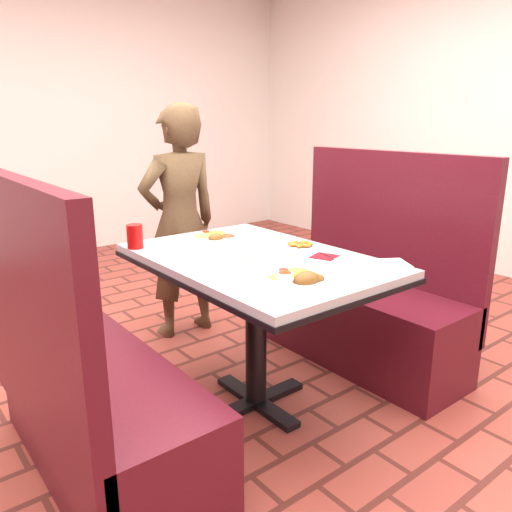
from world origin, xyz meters
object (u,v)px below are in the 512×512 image
object	(u,v)px
booth_bench_left	(89,399)
near_dinner_plate	(299,275)
diner_person	(180,223)
far_dinner_plate	(215,235)
dining_table	(256,276)
booth_bench_right	(366,304)
plantain_plate	(301,246)
red_tumbler	(135,236)

from	to	relation	value
booth_bench_left	near_dinner_plate	bearing A→B (deg)	-29.17
booth_bench_left	diner_person	bearing A→B (deg)	45.30
diner_person	far_dinner_plate	bearing A→B (deg)	78.81
booth_bench_left	near_dinner_plate	world-z (taller)	booth_bench_left
near_dinner_plate	far_dinner_plate	xyz separation A→B (m)	(0.14, 0.77, -0.00)
dining_table	booth_bench_left	xyz separation A→B (m)	(-0.80, 0.00, -0.32)
booth_bench_left	booth_bench_right	distance (m)	1.60
far_dinner_plate	plantain_plate	bearing A→B (deg)	-61.70
diner_person	near_dinner_plate	bearing A→B (deg)	80.27
booth_bench_right	red_tumbler	bearing A→B (deg)	157.93
booth_bench_left	near_dinner_plate	xyz separation A→B (m)	(0.69, -0.39, 0.45)
booth_bench_right	booth_bench_left	bearing A→B (deg)	180.00
plantain_plate	red_tumbler	size ratio (longest dim) A/B	1.63
dining_table	near_dinner_plate	size ratio (longest dim) A/B	4.83
near_dinner_plate	red_tumbler	world-z (taller)	red_tumbler
booth_bench_right	red_tumbler	world-z (taller)	booth_bench_right
dining_table	plantain_plate	bearing A→B (deg)	-4.65
booth_bench_right	red_tumbler	size ratio (longest dim) A/B	10.56
near_dinner_plate	far_dinner_plate	world-z (taller)	near_dinner_plate
red_tumbler	booth_bench_right	bearing A→B (deg)	-22.07
booth_bench_right	near_dinner_plate	world-z (taller)	booth_bench_right
diner_person	near_dinner_plate	world-z (taller)	diner_person
red_tumbler	near_dinner_plate	bearing A→B (deg)	-73.34
far_dinner_plate	near_dinner_plate	bearing A→B (deg)	-100.42
diner_person	dining_table	bearing A→B (deg)	81.60
booth_bench_right	red_tumbler	xyz separation A→B (m)	(-1.16, 0.47, 0.48)
dining_table	booth_bench_right	size ratio (longest dim) A/B	1.01
red_tumbler	diner_person	bearing A→B (deg)	43.87
booth_bench_left	dining_table	bearing A→B (deg)	0.00
booth_bench_left	plantain_plate	xyz separation A→B (m)	(1.05, -0.02, 0.43)
dining_table	far_dinner_plate	world-z (taller)	far_dinner_plate
diner_person	plantain_plate	world-z (taller)	diner_person
booth_bench_left	red_tumbler	distance (m)	0.80
booth_bench_left	plantain_plate	bearing A→B (deg)	-1.13
booth_bench_left	red_tumbler	world-z (taller)	booth_bench_left
booth_bench_left	booth_bench_right	xyz separation A→B (m)	(1.60, 0.00, 0.00)
near_dinner_plate	diner_person	bearing A→B (deg)	78.43
diner_person	plantain_plate	distance (m)	1.01
plantain_plate	red_tumbler	distance (m)	0.79
diner_person	plantain_plate	xyz separation A→B (m)	(0.08, -1.01, 0.04)
booth_bench_left	booth_bench_right	world-z (taller)	same
dining_table	booth_bench_left	world-z (taller)	booth_bench_left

